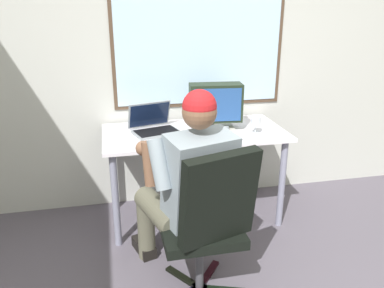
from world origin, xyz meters
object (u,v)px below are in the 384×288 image
crt_monitor (216,104)px  laptop (153,124)px  desk (194,143)px  person_seated (188,184)px  office_chair (209,218)px  wine_glass (256,122)px

crt_monitor → laptop: crt_monitor is taller
desk → person_seated: bearing=-105.3°
office_chair → laptop: (-0.18, 1.05, 0.25)m
office_chair → wine_glass: office_chair is taller
person_seated → crt_monitor: size_ratio=3.04×
desk → office_chair: 0.99m
desk → wine_glass: wine_glass is taller
desk → person_seated: size_ratio=1.11×
laptop → wine_glass: laptop is taller
office_chair → laptop: bearing=99.6°
office_chair → person_seated: size_ratio=0.78×
desk → wine_glass: (0.44, -0.16, 0.19)m
office_chair → wine_glass: (0.58, 0.82, 0.28)m
person_seated → laptop: (-0.11, 0.80, 0.15)m
crt_monitor → laptop: bearing=173.1°
desk → office_chair: (-0.13, -0.98, -0.09)m
office_chair → crt_monitor: 1.11m
person_seated → laptop: person_seated is taller
desk → office_chair: office_chair is taller
wine_glass → person_seated: bearing=-138.3°
crt_monitor → laptop: (-0.48, 0.06, -0.14)m
laptop → person_seated: bearing=-82.1°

